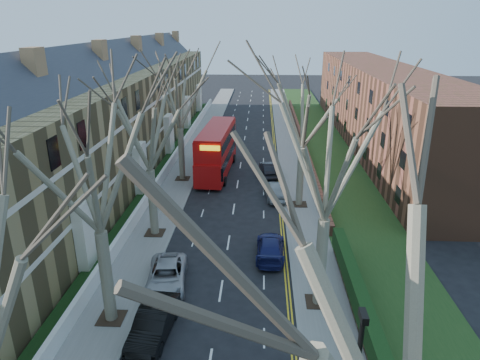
# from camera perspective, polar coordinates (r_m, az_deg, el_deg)

# --- Properties ---
(pavement_left) EXTENTS (3.00, 102.00, 0.12)m
(pavement_left) POSITION_cam_1_polar(r_m,az_deg,el_deg) (54.62, -5.94, 4.12)
(pavement_left) COLOR slate
(pavement_left) RESTS_ON ground
(pavement_right) EXTENTS (3.00, 102.00, 0.12)m
(pavement_right) POSITION_cam_1_polar(r_m,az_deg,el_deg) (54.12, 6.75, 3.94)
(pavement_right) COLOR slate
(pavement_right) RESTS_ON ground
(terrace_left) EXTENTS (9.70, 78.00, 13.60)m
(terrace_left) POSITION_cam_1_polar(r_m,az_deg,el_deg) (47.61, -16.85, 7.72)
(terrace_left) COLOR olive
(terrace_left) RESTS_ON ground
(flats_right) EXTENTS (13.97, 54.00, 10.00)m
(flats_right) POSITION_cam_1_polar(r_m,az_deg,el_deg) (58.75, 18.09, 9.33)
(flats_right) COLOR brown
(flats_right) RESTS_ON ground
(front_wall_left) EXTENTS (0.30, 78.00, 1.00)m
(front_wall_left) POSITION_cam_1_polar(r_m,az_deg,el_deg) (47.24, -9.37, 2.05)
(front_wall_left) COLOR white
(front_wall_left) RESTS_ON ground
(grass_verge_right) EXTENTS (6.00, 102.00, 0.06)m
(grass_verge_right) POSITION_cam_1_polar(r_m,az_deg,el_deg) (54.59, 11.49, 3.91)
(grass_verge_right) COLOR #1D3C16
(grass_verge_right) RESTS_ON ground
(tree_left_mid) EXTENTS (10.50, 10.50, 14.71)m
(tree_left_mid) POSITION_cam_1_polar(r_m,az_deg,el_deg) (21.21, -19.31, 3.54)
(tree_left_mid) COLOR #6E634E
(tree_left_mid) RESTS_ON ground
(tree_left_far) EXTENTS (10.15, 10.15, 14.22)m
(tree_left_far) POSITION_cam_1_polar(r_m,az_deg,el_deg) (30.48, -12.44, 8.49)
(tree_left_far) COLOR #6E634E
(tree_left_far) RESTS_ON ground
(tree_left_dist) EXTENTS (10.50, 10.50, 14.71)m
(tree_left_dist) POSITION_cam_1_polar(r_m,az_deg,el_deg) (41.96, -8.26, 12.36)
(tree_left_dist) COLOR #6E634E
(tree_left_dist) RESTS_ON ground
(tree_right_near) EXTENTS (10.85, 10.85, 15.20)m
(tree_right_near) POSITION_cam_1_polar(r_m,az_deg,el_deg) (9.37, 25.03, -17.37)
(tree_right_near) COLOR #6E634E
(tree_right_near) RESTS_ON ground
(tree_right_mid) EXTENTS (10.50, 10.50, 14.71)m
(tree_right_mid) POSITION_cam_1_polar(r_m,az_deg,el_deg) (21.85, 11.90, 4.74)
(tree_right_mid) COLOR #6E634E
(tree_right_mid) RESTS_ON ground
(tree_right_far) EXTENTS (10.15, 10.15, 14.22)m
(tree_right_far) POSITION_cam_1_polar(r_m,az_deg,el_deg) (35.49, 8.56, 10.38)
(tree_right_far) COLOR #6E634E
(tree_right_far) RESTS_ON ground
(double_decker_bus) EXTENTS (3.46, 11.82, 4.86)m
(double_decker_bus) POSITION_cam_1_polar(r_m,az_deg,el_deg) (45.26, -3.11, 3.84)
(double_decker_bus) COLOR #AC0C0C
(double_decker_bus) RESTS_ON ground
(car_left_mid) EXTENTS (2.02, 4.80, 1.54)m
(car_left_mid) POSITION_cam_1_polar(r_m,az_deg,el_deg) (23.52, -11.44, -18.21)
(car_left_mid) COLOR black
(car_left_mid) RESTS_ON ground
(car_left_far) EXTENTS (2.84, 5.21, 1.39)m
(car_left_far) POSITION_cam_1_polar(r_m,az_deg,el_deg) (27.12, -9.76, -12.50)
(car_left_far) COLOR #A5A5AA
(car_left_far) RESTS_ON ground
(car_right_near) EXTENTS (2.04, 4.74, 1.36)m
(car_right_near) POSITION_cam_1_polar(r_m,az_deg,el_deg) (29.86, 4.06, -8.94)
(car_right_near) COLOR #171A51
(car_right_near) RESTS_ON ground
(car_right_mid) EXTENTS (2.39, 4.79, 1.57)m
(car_right_mid) POSITION_cam_1_polar(r_m,az_deg,el_deg) (39.28, 4.76, -1.33)
(car_right_mid) COLOR #989DA1
(car_right_mid) RESTS_ON ground
(car_right_far) EXTENTS (2.19, 4.69, 1.49)m
(car_right_far) POSITION_cam_1_polar(r_m,az_deg,el_deg) (44.85, 3.91, 1.45)
(car_right_far) COLOR black
(car_right_far) RESTS_ON ground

